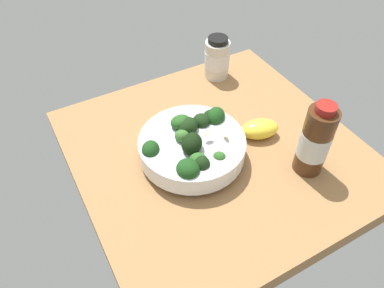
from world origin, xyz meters
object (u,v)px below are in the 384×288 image
object	(u,v)px
lemon_wedge	(260,129)
bottle_short	(315,141)
bottle_tall	(217,58)
bowl_of_broccoli	(192,145)

from	to	relation	value
lemon_wedge	bottle_short	xyz separation A→B (cm)	(11.82, 3.00, 5.28)
bottle_tall	bowl_of_broccoli	bearing A→B (deg)	-41.08
lemon_wedge	bottle_short	size ratio (longest dim) A/B	0.51
bottle_tall	bottle_short	bearing A→B (deg)	-1.13
bowl_of_broccoli	bottle_tall	world-z (taller)	bottle_tall
bowl_of_broccoli	bottle_tall	xyz separation A→B (cm)	(-22.06, 19.23, 1.32)
bowl_of_broccoli	bottle_short	distance (cm)	22.97
bottle_tall	bottle_short	distance (cm)	35.23
bowl_of_broccoli	bottle_tall	bearing A→B (deg)	138.92
bowl_of_broccoli	bottle_tall	size ratio (longest dim) A/B	2.00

